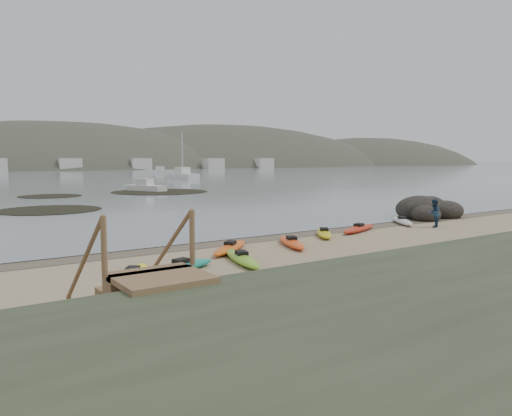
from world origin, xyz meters
TOP-DOWN VIEW (x-y plane):
  - ground at (0.00, 0.00)m, footprint 600.00×600.00m
  - wet_sand at (0.00, -0.30)m, footprint 60.00×60.00m
  - stairs at (-11.00, -11.62)m, footprint 1.50×2.70m
  - kayaks at (-1.06, -3.51)m, footprint 21.47×9.33m
  - person_east at (10.62, -2.88)m, footprint 1.01×0.94m
  - rock_cluster at (14.61, 0.48)m, footprint 5.31×3.91m
  - kelp_mats at (3.40, 30.56)m, footprint 25.15×24.26m
  - far_hills at (39.38, 193.97)m, footprint 550.00×135.00m

SIDE VIEW (x-z plane):
  - far_hills at x=39.38m, z-range -55.93..24.07m
  - ground at x=0.00m, z-range 0.00..0.00m
  - wet_sand at x=0.00m, z-range 0.00..0.00m
  - kelp_mats at x=3.40m, z-range 0.01..0.05m
  - kayaks at x=-1.06m, z-range 0.00..0.34m
  - rock_cluster at x=14.61m, z-range -0.66..1.15m
  - person_east at x=10.62m, z-range 0.00..1.66m
  - stairs at x=-11.00m, z-range 0.00..2.10m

